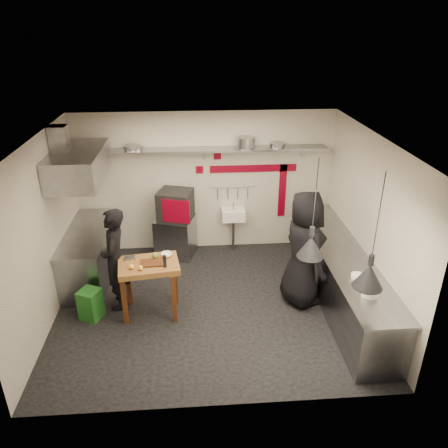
{
  "coord_description": "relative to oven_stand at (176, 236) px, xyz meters",
  "views": [
    {
      "loc": [
        -0.23,
        -6.01,
        4.34
      ],
      "look_at": [
        0.24,
        0.3,
        1.34
      ],
      "focal_mm": 35.0,
      "sensor_mm": 36.0,
      "label": 1
    }
  ],
  "objects": [
    {
      "name": "red_band_vert",
      "position": [
        2.16,
        0.3,
        0.8
      ],
      "size": [
        0.14,
        0.02,
        1.1
      ],
      "primitive_type": "cube",
      "color": "maroon",
      "rests_on": "wall_back"
    },
    {
      "name": "lemon_b",
      "position": [
        -0.44,
        -2.11,
        0.56
      ],
      "size": [
        0.1,
        0.1,
        0.07
      ],
      "primitive_type": "sphere",
      "rotation": [
        0.0,
        0.0,
        0.42
      ],
      "color": "yellow",
      "rests_on": "prep_table"
    },
    {
      "name": "oven_glass",
      "position": [
        0.05,
        -0.29,
        0.69
      ],
      "size": [
        0.32,
        0.11,
        0.34
      ],
      "primitive_type": "cube",
      "rotation": [
        0.0,
        0.0,
        -0.29
      ],
      "color": "black",
      "rests_on": "oven_door"
    },
    {
      "name": "bowl",
      "position": [
        -0.07,
        -1.71,
        0.55
      ],
      "size": [
        0.24,
        0.24,
        0.06
      ],
      "primitive_type": "imported",
      "rotation": [
        0.0,
        0.0,
        -0.41
      ],
      "color": "white",
      "rests_on": "prep_table"
    },
    {
      "name": "cutting_board",
      "position": [
        -0.29,
        -1.92,
        0.53
      ],
      "size": [
        0.35,
        0.25,
        0.02
      ],
      "primitive_type": "cube",
      "rotation": [
        0.0,
        0.0,
        0.06
      ],
      "color": "#4D2711",
      "rests_on": "prep_table"
    },
    {
      "name": "heat_lamp_far",
      "position": [
        2.53,
        -3.31,
        1.64
      ],
      "size": [
        0.45,
        0.45,
        1.53
      ],
      "primitive_type": null,
      "rotation": [
        0.0,
        0.0,
        -0.22
      ],
      "color": "black",
      "rests_on": "ceiling"
    },
    {
      "name": "oven_stand",
      "position": [
        0.0,
        0.0,
        0.0
      ],
      "size": [
        0.86,
        0.81,
        0.8
      ],
      "primitive_type": "cube",
      "rotation": [
        0.0,
        0.0,
        -0.29
      ],
      "color": "slate",
      "rests_on": "floor"
    },
    {
      "name": "combi_oven",
      "position": [
        0.03,
        -0.04,
        0.69
      ],
      "size": [
        0.74,
        0.71,
        0.58
      ],
      "primitive_type": "cube",
      "rotation": [
        0.0,
        0.0,
        -0.29
      ],
      "color": "black",
      "rests_on": "oven_stand"
    },
    {
      "name": "heat_lamp_near",
      "position": [
        1.92,
        -2.75,
        1.71
      ],
      "size": [
        0.43,
        0.43,
        1.38
      ],
      "primitive_type": null,
      "rotation": [
        0.0,
        0.0,
        0.2
      ],
      "color": "black",
      "rests_on": "ceiling"
    },
    {
      "name": "shelf_bracket_mid",
      "position": [
        0.61,
        0.29,
        1.62
      ],
      "size": [
        0.04,
        0.06,
        0.24
      ],
      "primitive_type": "cube",
      "color": "slate",
      "rests_on": "wall_back"
    },
    {
      "name": "utensil_rail",
      "position": [
        1.16,
        0.28,
        0.92
      ],
      "size": [
        0.9,
        0.02,
        0.02
      ],
      "primitive_type": "cylinder",
      "rotation": [
        0.0,
        1.57,
        0.0
      ],
      "color": "slate",
      "rests_on": "wall_back"
    },
    {
      "name": "shelf_bracket_left",
      "position": [
        -1.29,
        0.29,
        1.62
      ],
      "size": [
        0.04,
        0.06,
        0.24
      ],
      "primitive_type": "cube",
      "color": "slate",
      "rests_on": "wall_back"
    },
    {
      "name": "stock_pot",
      "position": [
        1.39,
        0.14,
        1.84
      ],
      "size": [
        0.44,
        0.44,
        0.2
      ],
      "primitive_type": "cylinder",
      "rotation": [
        0.0,
        0.0,
        -0.42
      ],
      "color": "slate",
      "rests_on": "back_shelf"
    },
    {
      "name": "veg_ball",
      "position": [
        -0.25,
        -1.77,
        0.57
      ],
      "size": [
        0.12,
        0.12,
        0.11
      ],
      "primitive_type": "sphere",
      "rotation": [
        0.0,
        0.0,
        -0.15
      ],
      "color": "olive",
      "rests_on": "prep_table"
    },
    {
      "name": "sink_drain",
      "position": [
        1.16,
        0.1,
        -0.06
      ],
      "size": [
        0.06,
        0.06,
        0.66
      ],
      "primitive_type": "cylinder",
      "color": "slate",
      "rests_on": "floor"
    },
    {
      "name": "pan_far_left",
      "position": [
        -0.73,
        0.14,
        1.79
      ],
      "size": [
        0.28,
        0.28,
        0.09
      ],
      "primitive_type": "cylinder",
      "rotation": [
        0.0,
        0.0,
        -0.05
      ],
      "color": "slate",
      "rests_on": "back_shelf"
    },
    {
      "name": "green_bin",
      "position": [
        -1.3,
        -1.97,
        -0.15
      ],
      "size": [
        0.4,
        0.4,
        0.5
      ],
      "primitive_type": "cube",
      "rotation": [
        0.0,
        0.0,
        -0.43
      ],
      "color": "#1B5C1D",
      "rests_on": "floor"
    },
    {
      "name": "extractor_hood",
      "position": [
        -1.49,
        -0.73,
        1.75
      ],
      "size": [
        0.78,
        1.6,
        0.5
      ],
      "primitive_type": "cube",
      "color": "slate",
      "rests_on": "ceiling"
    },
    {
      "name": "lemon_a",
      "position": [
        -0.58,
        -2.06,
        0.56
      ],
      "size": [
        0.1,
        0.1,
        0.08
      ],
      "primitive_type": "sphere",
      "rotation": [
        0.0,
        0.0,
        0.36
      ],
      "color": "yellow",
      "rests_on": "prep_table"
    },
    {
      "name": "floor",
      "position": [
        0.61,
        -1.78,
        -0.4
      ],
      "size": [
        5.0,
        5.0,
        0.0
      ],
      "primitive_type": "plane",
      "color": "black",
      "rests_on": "ground"
    },
    {
      "name": "wall_back",
      "position": [
        0.61,
        0.32,
        1.0
      ],
      "size": [
        5.0,
        0.04,
        2.8
      ],
      "primitive_type": "cube",
      "color": "silver",
      "rests_on": "floor"
    },
    {
      "name": "counter_right",
      "position": [
        2.76,
        -1.78,
        0.05
      ],
      "size": [
        0.7,
        3.8,
        0.9
      ],
      "primitive_type": "cube",
      "color": "slate",
      "rests_on": "floor"
    },
    {
      "name": "hand_sink",
      "position": [
        1.16,
        0.14,
        0.38
      ],
      "size": [
        0.46,
        0.34,
        0.22
      ],
      "primitive_type": "cube",
      "color": "white",
      "rests_on": "wall_back"
    },
    {
      "name": "ceiling",
      "position": [
        0.61,
        -1.78,
        2.4
      ],
      "size": [
        5.0,
        5.0,
        0.0
      ],
      "primitive_type": "plane",
      "color": "beige",
      "rests_on": "floor"
    },
    {
      "name": "chef_right",
      "position": [
        2.12,
        -1.76,
        0.58
      ],
      "size": [
        0.9,
        1.11,
        1.97
      ],
      "primitive_type": "imported",
      "rotation": [
        0.0,
        0.0,
        1.89
      ],
      "color": "black",
      "rests_on": "floor"
    },
    {
      "name": "pan_mid_left",
      "position": [
        -0.64,
        0.14,
        1.78
      ],
      "size": [
        0.31,
        0.31,
        0.07
      ],
      "primitive_type": "cylinder",
      "rotation": [
        0.0,
        0.0,
        -0.36
      ],
      "color": "slate",
      "rests_on": "back_shelf"
    },
    {
      "name": "oven_door",
      "position": [
        0.05,
        -0.33,
        0.69
      ],
      "size": [
        0.52,
        0.18,
        0.46
      ],
      "primitive_type": "cube",
      "rotation": [
        0.0,
        0.0,
        -0.29
      ],
      "color": "maroon",
      "rests_on": "combi_oven"
    },
    {
      "name": "pan_right",
      "position": [
        1.99,
        0.14,
        1.78
      ],
      "size": [
        0.37,
        0.37,
        0.08
      ],
      "primitive_type": "cylinder",
      "rotation": [
        0.0,
        0.0,
        -0.36
      ],
      "color": "slate",
      "rests_on": "back_shelf"
    },
    {
      "name": "red_tile_b",
      "position": [
        0.51,
        0.3,
        1.28
      ],
      "size": [
        0.14,
        0.02,
        0.14
      ],
      "primitive_type": "cube",
      "color": "maroon",
      "rests_on": "wall_back"
    },
    {
      "name": "shelf_bracket_right",
      "position": [
        2.51,
        0.29,
        1.62
      ],
      "size": [
        0.04,
        0.06,
        0.24
      ],
      "primitive_type": "cube",
      "color": "slate",
      "rests_on": "wall_back"
    },
    {
      "name": "wall_front",
      "position": [
        0.61,
        -3.88,
        1.0
      ],
      "size": [
        5.0,
        0.04,
        2.8
      ],
      "primitive_type": "cube",
      "color": "silver",
      "rests_on": "floor"
    },
    {
      "name": "back_shelf",
      "position": [
        0.61,
        0.14,
        1.72
      ],
      "size": [
        4.6,
        0.34,
        0.04
      ],
      "primitive_type": "cube",
      "color": "slate",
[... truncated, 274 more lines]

